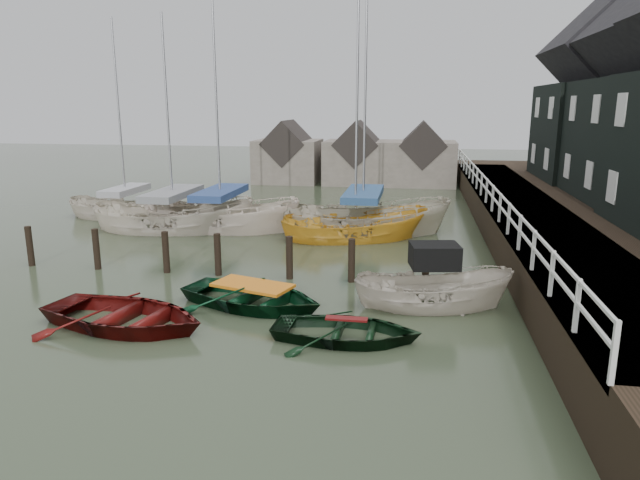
% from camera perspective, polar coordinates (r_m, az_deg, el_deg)
% --- Properties ---
extents(ground, '(120.00, 120.00, 0.00)m').
position_cam_1_polar(ground, '(16.03, -9.62, -6.76)').
color(ground, '#2D3622').
rests_on(ground, ground).
extents(pier, '(3.04, 32.00, 2.70)m').
position_cam_1_polar(pier, '(25.04, 19.47, 1.67)').
color(pier, black).
rests_on(pier, ground).
extents(mooring_pilings, '(13.72, 0.22, 1.80)m').
position_cam_1_polar(mooring_pilings, '(18.93, -9.92, -2.03)').
color(mooring_pilings, black).
rests_on(mooring_pilings, ground).
extents(far_sheds, '(14.00, 4.08, 4.39)m').
position_cam_1_polar(far_sheds, '(40.57, 3.53, 8.28)').
color(far_sheds, '#665B51').
rests_on(far_sheds, ground).
extents(rowboat_red, '(4.98, 3.99, 0.92)m').
position_cam_1_polar(rowboat_red, '(15.37, -18.85, -8.23)').
color(rowboat_red, '#500D0B').
rests_on(rowboat_red, ground).
extents(rowboat_green, '(4.89, 4.10, 0.87)m').
position_cam_1_polar(rowboat_green, '(16.07, -6.70, -6.61)').
color(rowboat_green, black).
rests_on(rowboat_green, ground).
extents(rowboat_dkgreen, '(3.61, 2.62, 0.74)m').
position_cam_1_polar(rowboat_dkgreen, '(13.84, 2.65, -9.93)').
color(rowboat_dkgreen, black).
rests_on(rowboat_dkgreen, ground).
extents(motorboat, '(4.58, 2.36, 2.60)m').
position_cam_1_polar(motorboat, '(16.15, 11.18, -6.32)').
color(motorboat, '#BEB3A2').
rests_on(motorboat, ground).
extents(sailboat_a, '(7.48, 3.52, 10.58)m').
position_cam_1_polar(sailboat_a, '(26.28, -14.36, 1.09)').
color(sailboat_a, beige).
rests_on(sailboat_a, ground).
extents(sailboat_b, '(7.35, 2.97, 11.08)m').
position_cam_1_polar(sailboat_b, '(26.02, -9.82, 1.20)').
color(sailboat_b, silver).
rests_on(sailboat_b, ground).
extents(sailboat_c, '(6.62, 4.14, 11.33)m').
position_cam_1_polar(sailboat_c, '(23.88, 3.53, 0.16)').
color(sailboat_c, gold).
rests_on(sailboat_c, ground).
extents(sailboat_d, '(7.77, 3.67, 12.01)m').
position_cam_1_polar(sailboat_d, '(24.99, 4.30, 0.86)').
color(sailboat_d, '#BDB5A1').
rests_on(sailboat_d, ground).
extents(sailboat_e, '(5.97, 2.45, 10.53)m').
position_cam_1_polar(sailboat_e, '(29.92, -18.73, 2.28)').
color(sailboat_e, beige).
rests_on(sailboat_e, ground).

